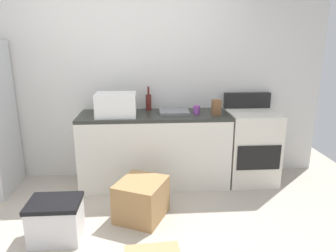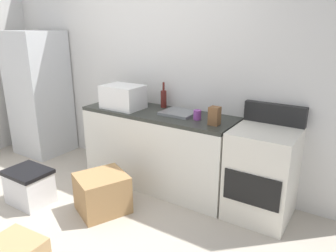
# 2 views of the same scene
# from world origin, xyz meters

# --- Properties ---
(ground_plane) EXTENTS (6.00, 6.00, 0.00)m
(ground_plane) POSITION_xyz_m (0.00, 0.00, 0.00)
(ground_plane) COLOR #B2A899
(wall_back) EXTENTS (5.00, 0.10, 2.60)m
(wall_back) POSITION_xyz_m (0.00, 1.55, 1.30)
(wall_back) COLOR silver
(wall_back) RESTS_ON ground_plane
(kitchen_counter) EXTENTS (1.80, 0.60, 0.90)m
(kitchen_counter) POSITION_xyz_m (0.30, 1.20, 0.45)
(kitchen_counter) COLOR silver
(kitchen_counter) RESTS_ON ground_plane
(stove_oven) EXTENTS (0.60, 0.61, 1.10)m
(stove_oven) POSITION_xyz_m (1.52, 1.21, 0.47)
(stove_oven) COLOR silver
(stove_oven) RESTS_ON ground_plane
(microwave) EXTENTS (0.46, 0.34, 0.27)m
(microwave) POSITION_xyz_m (-0.14, 1.12, 1.04)
(microwave) COLOR white
(microwave) RESTS_ON kitchen_counter
(sink_basin) EXTENTS (0.36, 0.32, 0.03)m
(sink_basin) POSITION_xyz_m (0.55, 1.24, 0.92)
(sink_basin) COLOR slate
(sink_basin) RESTS_ON kitchen_counter
(wine_bottle) EXTENTS (0.07, 0.07, 0.30)m
(wine_bottle) POSITION_xyz_m (0.24, 1.41, 1.01)
(wine_bottle) COLOR #591E19
(wine_bottle) RESTS_ON kitchen_counter
(coffee_mug) EXTENTS (0.08, 0.08, 0.10)m
(coffee_mug) POSITION_xyz_m (0.81, 1.17, 0.95)
(coffee_mug) COLOR purple
(coffee_mug) RESTS_ON kitchen_counter
(knife_block) EXTENTS (0.10, 0.10, 0.18)m
(knife_block) POSITION_xyz_m (1.03, 1.10, 0.99)
(knife_block) COLOR brown
(knife_block) RESTS_ON kitchen_counter
(cardboard_box_large) EXTENTS (0.60, 0.62, 0.40)m
(cardboard_box_large) POSITION_xyz_m (0.14, 0.40, 0.20)
(cardboard_box_large) COLOR #A37A4C
(cardboard_box_large) RESTS_ON ground_plane
(storage_bin) EXTENTS (0.46, 0.36, 0.38)m
(storage_bin) POSITION_xyz_m (-0.62, 0.10, 0.19)
(storage_bin) COLOR silver
(storage_bin) RESTS_ON ground_plane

